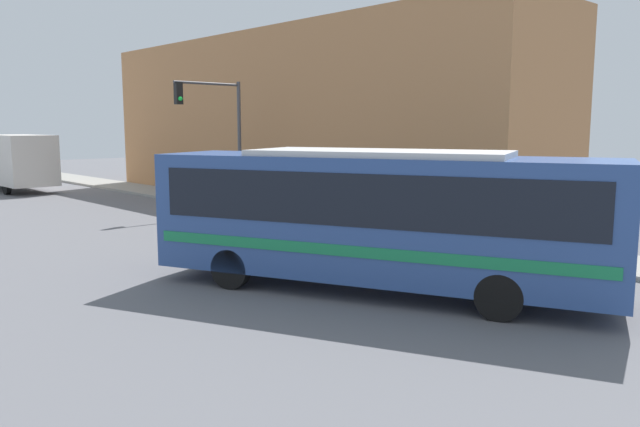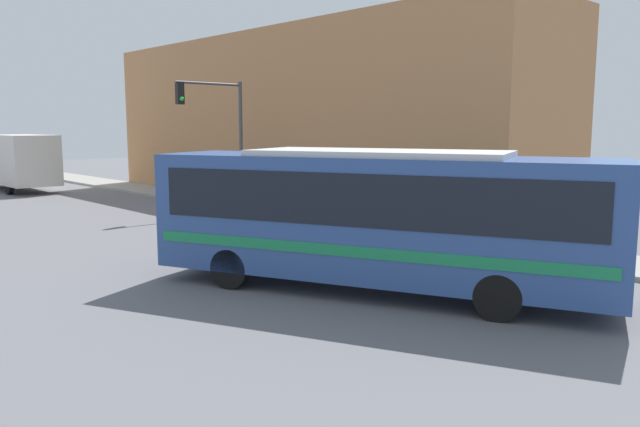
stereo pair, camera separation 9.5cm
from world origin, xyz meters
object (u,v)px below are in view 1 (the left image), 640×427
(pedestrian_near_corner, at_px, (221,182))
(delivery_truck, at_px, (15,161))
(parking_meter, at_px, (283,194))
(pedestrian_mid_block, at_px, (374,201))
(city_bus, at_px, (378,211))
(traffic_light_pole, at_px, (218,122))
(fire_hydrant, at_px, (403,222))

(pedestrian_near_corner, bearing_deg, delivery_truck, 110.37)
(parking_meter, height_order, pedestrian_mid_block, pedestrian_mid_block)
(pedestrian_near_corner, distance_m, pedestrian_mid_block, 9.68)
(parking_meter, xyz_separation_m, pedestrian_near_corner, (0.43, 5.20, 0.09))
(city_bus, distance_m, delivery_truck, 29.14)
(pedestrian_mid_block, bearing_deg, city_bus, -137.15)
(city_bus, distance_m, pedestrian_near_corner, 16.82)
(city_bus, height_order, traffic_light_pole, traffic_light_pole)
(delivery_truck, height_order, fire_hydrant, delivery_truck)
(delivery_truck, bearing_deg, parking_meter, -76.22)
(delivery_truck, distance_m, fire_hydrant, 25.51)
(city_bus, relative_size, traffic_light_pole, 1.89)
(fire_hydrant, distance_m, traffic_light_pole, 10.18)
(fire_hydrant, distance_m, pedestrian_mid_block, 2.00)
(pedestrian_near_corner, xyz_separation_m, pedestrian_mid_block, (0.11, -9.68, -0.06))
(fire_hydrant, height_order, pedestrian_near_corner, pedestrian_near_corner)
(pedestrian_mid_block, bearing_deg, parking_meter, 96.89)
(fire_hydrant, height_order, traffic_light_pole, traffic_light_pole)
(city_bus, xyz_separation_m, fire_hydrant, (5.83, 4.06, -1.33))
(fire_hydrant, bearing_deg, traffic_light_pole, 95.65)
(city_bus, xyz_separation_m, traffic_light_pole, (4.88, 13.61, 2.07))
(delivery_truck, xyz_separation_m, pedestrian_near_corner, (5.02, -13.52, -0.68))
(traffic_light_pole, height_order, parking_meter, traffic_light_pole)
(delivery_truck, relative_size, pedestrian_mid_block, 4.55)
(pedestrian_mid_block, bearing_deg, fire_hydrant, -106.26)
(city_bus, relative_size, delivery_truck, 1.34)
(city_bus, xyz_separation_m, pedestrian_near_corner, (6.26, 15.59, -0.78))
(parking_meter, bearing_deg, city_bus, -119.30)
(city_bus, xyz_separation_m, pedestrian_mid_block, (6.37, 5.91, -0.83))
(city_bus, relative_size, pedestrian_mid_block, 6.09)
(city_bus, height_order, pedestrian_mid_block, city_bus)
(traffic_light_pole, distance_m, pedestrian_mid_block, 8.36)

